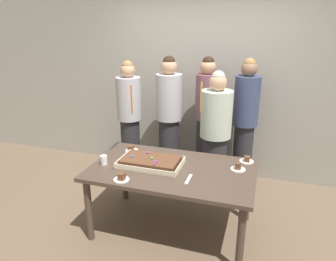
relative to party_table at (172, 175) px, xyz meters
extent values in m
plane|color=brown|center=(0.00, 0.00, -0.65)|extent=(12.00, 12.00, 0.00)
cube|color=#9E998E|center=(0.00, 1.60, 0.85)|extent=(8.00, 0.12, 3.00)
cube|color=#47382D|center=(0.00, 0.00, 0.06)|extent=(1.67, 1.00, 0.04)
cylinder|color=#47382D|center=(-0.76, -0.42, -0.30)|extent=(0.07, 0.07, 0.69)
cylinder|color=#47382D|center=(0.76, -0.42, -0.30)|extent=(0.07, 0.07, 0.69)
cylinder|color=#47382D|center=(-0.76, 0.42, -0.30)|extent=(0.07, 0.07, 0.69)
cylinder|color=#47382D|center=(0.76, 0.42, -0.30)|extent=(0.07, 0.07, 0.69)
cube|color=beige|center=(-0.24, 0.00, 0.09)|extent=(0.65, 0.41, 0.01)
cube|color=beige|center=(-0.24, -0.20, 0.12)|extent=(0.65, 0.01, 0.05)
cube|color=beige|center=(-0.24, 0.20, 0.12)|extent=(0.65, 0.01, 0.05)
cube|color=beige|center=(-0.56, 0.00, 0.12)|extent=(0.01, 0.41, 0.05)
cube|color=beige|center=(0.08, 0.00, 0.12)|extent=(0.01, 0.41, 0.05)
cube|color=brown|center=(-0.24, 0.00, 0.13)|extent=(0.58, 0.34, 0.07)
sphere|color=purple|center=(-0.14, -0.14, 0.17)|extent=(0.03, 0.03, 0.03)
sphere|color=green|center=(-0.22, -0.01, 0.17)|extent=(0.03, 0.03, 0.03)
sphere|color=#2D84E0|center=(-0.43, -0.03, 0.17)|extent=(0.03, 0.03, 0.03)
sphere|color=purple|center=(-0.15, -0.09, 0.17)|extent=(0.03, 0.03, 0.03)
sphere|color=purple|center=(-0.31, 0.11, 0.17)|extent=(0.03, 0.03, 0.03)
cylinder|color=white|center=(-0.58, 0.29, 0.09)|extent=(0.15, 0.15, 0.01)
cube|color=brown|center=(-0.59, 0.29, 0.12)|extent=(0.05, 0.07, 0.06)
cylinder|color=white|center=(-0.38, -0.39, 0.09)|extent=(0.15, 0.15, 0.01)
cube|color=brown|center=(-0.38, -0.40, 0.12)|extent=(0.06, 0.07, 0.07)
cylinder|color=white|center=(0.71, 0.39, 0.09)|extent=(0.15, 0.15, 0.01)
cube|color=brown|center=(0.72, 0.39, 0.12)|extent=(0.06, 0.07, 0.06)
cylinder|color=white|center=(0.65, 0.17, 0.09)|extent=(0.15, 0.15, 0.01)
cube|color=brown|center=(0.64, 0.17, 0.12)|extent=(0.06, 0.06, 0.07)
cylinder|color=white|center=(-0.71, -0.13, 0.13)|extent=(0.07, 0.07, 0.10)
cube|color=silver|center=(0.22, -0.19, 0.09)|extent=(0.03, 0.20, 0.01)
cylinder|color=#28282D|center=(-0.40, 1.14, -0.20)|extent=(0.28, 0.28, 0.89)
cylinder|color=#B2B2B7|center=(-0.40, 1.14, 0.55)|extent=(0.35, 0.35, 0.62)
sphere|color=tan|center=(-0.40, 1.14, 0.95)|extent=(0.21, 0.21, 0.21)
sphere|color=black|center=(-0.40, 1.14, 1.01)|extent=(0.17, 0.17, 0.17)
cylinder|color=#28282D|center=(0.30, 0.81, -0.23)|extent=(0.30, 0.30, 0.83)
cylinder|color=#B7C6B2|center=(0.30, 0.81, 0.46)|extent=(0.38, 0.38, 0.57)
sphere|color=tan|center=(0.30, 0.81, 0.84)|extent=(0.21, 0.21, 0.21)
sphere|color=#B2A899|center=(0.30, 0.81, 0.90)|extent=(0.16, 0.16, 0.16)
cylinder|color=#28282D|center=(0.61, 1.21, -0.20)|extent=(0.26, 0.26, 0.89)
cylinder|color=#384266|center=(0.61, 1.21, 0.56)|extent=(0.32, 0.32, 0.63)
sphere|color=#8C664C|center=(0.61, 1.21, 0.96)|extent=(0.20, 0.20, 0.20)
sphere|color=olive|center=(0.61, 1.21, 1.02)|extent=(0.16, 0.16, 0.16)
cylinder|color=#28282D|center=(0.10, 1.25, -0.19)|extent=(0.24, 0.24, 0.91)
cylinder|color=#7A4C5B|center=(0.10, 1.25, 0.56)|extent=(0.30, 0.30, 0.61)
cube|color=gold|center=(0.06, 1.11, 0.59)|extent=(0.04, 0.02, 0.39)
sphere|color=tan|center=(0.10, 1.25, 0.96)|extent=(0.20, 0.20, 0.20)
sphere|color=black|center=(0.10, 1.25, 1.01)|extent=(0.16, 0.16, 0.16)
cylinder|color=#28282D|center=(-0.93, 1.02, -0.21)|extent=(0.27, 0.27, 0.88)
cylinder|color=#B2B2B7|center=(-0.93, 1.02, 0.52)|extent=(0.33, 0.33, 0.58)
cube|color=orange|center=(-0.84, 0.89, 0.55)|extent=(0.04, 0.02, 0.37)
sphere|color=tan|center=(-0.93, 1.02, 0.90)|extent=(0.20, 0.20, 0.20)
sphere|color=olive|center=(-0.93, 1.02, 0.95)|extent=(0.16, 0.16, 0.16)
camera|label=1|loc=(0.84, -2.78, 1.49)|focal=33.41mm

